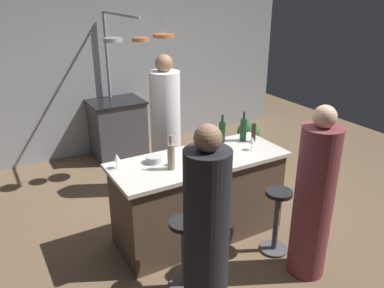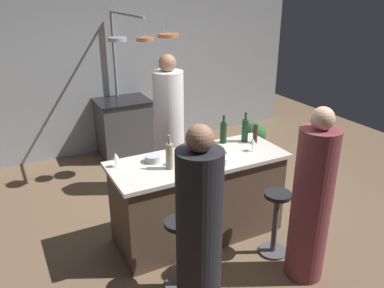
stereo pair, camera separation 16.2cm
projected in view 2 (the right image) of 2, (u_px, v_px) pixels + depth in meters
The scene contains 21 objects.
ground_plane at pixel (198, 234), 4.25m from camera, with size 9.00×9.00×0.00m, color brown.
back_wall at pixel (112, 68), 6.10m from camera, with size 6.40×0.16×2.60m, color #9EA3A8.
kitchen_island at pixel (199, 197), 4.08m from camera, with size 1.80×0.72×0.90m.
stove_range at pixel (124, 127), 6.09m from camera, with size 0.80×0.64×0.89m.
chef at pixel (169, 130), 4.91m from camera, with size 0.37×0.37×1.76m.
bar_stool_right at pixel (275, 220), 3.82m from camera, with size 0.28×0.28×0.68m.
guest_right at pixel (311, 203), 3.39m from camera, with size 0.34×0.34×1.62m.
bar_stool_left at pixel (180, 251), 3.37m from camera, with size 0.28×0.28×0.68m.
guest_left at pixel (199, 236), 2.93m from camera, with size 0.35×0.35×1.65m.
overhead_pot_rack at pixel (134, 51), 5.21m from camera, with size 0.90×1.39×2.17m.
potted_plant at pixel (254, 136), 6.18m from camera, with size 0.36×0.36×0.52m.
cutting_board at pixel (208, 152), 4.03m from camera, with size 0.32×0.22×0.02m, color #997047.
pepper_mill at pixel (255, 134), 4.26m from camera, with size 0.05×0.05×0.21m, color #382319.
wine_bottle_white at pixel (169, 156), 3.64m from camera, with size 0.07×0.07×0.33m.
wine_bottle_red at pixel (223, 132), 4.25m from camera, with size 0.07×0.07×0.32m.
wine_bottle_green at pixel (245, 130), 4.29m from camera, with size 0.07×0.07×0.33m.
wine_glass_by_chef at pixel (115, 157), 3.69m from camera, with size 0.07×0.07×0.15m.
wine_glass_near_right_guest at pixel (253, 141), 4.04m from camera, with size 0.07×0.07×0.15m.
wine_glass_near_left_guest at pixel (173, 155), 3.73m from camera, with size 0.07×0.07×0.15m.
mixing_bowl_steel at pixel (153, 159), 3.82m from camera, with size 0.15×0.15×0.07m, color #B7B7BC.
mixing_bowl_ceramic at pixel (218, 161), 3.75m from camera, with size 0.18×0.18×0.08m, color silver.
Camera 2 is at (-1.70, -3.13, 2.51)m, focal length 36.61 mm.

